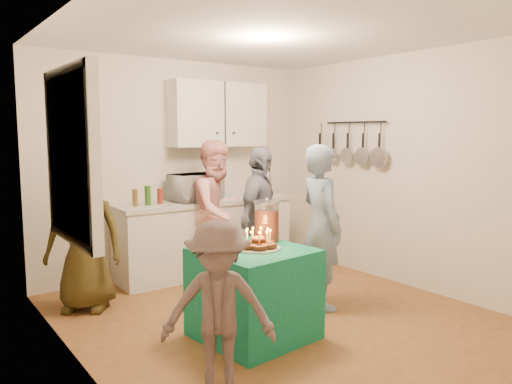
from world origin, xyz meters
TOP-DOWN VIEW (x-y plane):
  - floor at (0.00, 0.00)m, footprint 4.00×4.00m
  - ceiling at (0.00, 0.00)m, footprint 4.00×4.00m
  - back_wall at (0.00, 2.00)m, footprint 3.60×3.60m
  - left_wall at (-1.80, 0.00)m, footprint 4.00×4.00m
  - right_wall at (1.80, 0.00)m, footprint 4.00×4.00m
  - window_night at (-1.77, 0.30)m, footprint 0.04×1.00m
  - counter at (0.20, 1.70)m, footprint 2.20×0.58m
  - countertop at (0.20, 1.70)m, footprint 2.24×0.62m
  - upper_cabinet at (0.50, 1.85)m, footprint 1.30×0.30m
  - pot_rack at (1.72, 0.70)m, footprint 0.12×1.00m
  - microwave at (0.07, 1.70)m, footprint 0.62×0.46m
  - party_table at (-0.45, -0.25)m, footprint 0.93×0.93m
  - donut_cake at (-0.42, -0.27)m, footprint 0.38×0.38m
  - punch_jar at (-0.18, -0.06)m, footprint 0.22×0.22m
  - man_birthday at (0.52, -0.02)m, footprint 0.52×0.66m
  - woman_back_left at (-1.40, 1.27)m, footprint 0.88×0.82m
  - woman_back_center at (0.18, 1.36)m, footprint 0.93×0.81m
  - woman_back_right at (0.39, 0.83)m, footprint 0.97×0.83m
  - child_near_left at (-1.18, -0.87)m, footprint 0.86×0.79m

SIDE VIEW (x-z plane):
  - floor at x=0.00m, z-range 0.00..0.00m
  - party_table at x=-0.45m, z-range 0.00..0.76m
  - counter at x=0.20m, z-range 0.00..0.86m
  - child_near_left at x=-1.18m, z-range 0.00..1.16m
  - woman_back_left at x=-1.40m, z-range 0.00..1.51m
  - woman_back_right at x=0.39m, z-range 0.00..1.57m
  - man_birthday at x=0.52m, z-range 0.00..1.61m
  - woman_back_center at x=0.18m, z-range 0.00..1.64m
  - donut_cake at x=-0.42m, z-range 0.76..0.94m
  - countertop at x=0.20m, z-range 0.86..0.91m
  - punch_jar at x=-0.18m, z-range 0.76..1.10m
  - microwave at x=0.07m, z-range 0.91..1.23m
  - back_wall at x=0.00m, z-range 1.30..1.30m
  - left_wall at x=-1.80m, z-range 1.30..1.30m
  - right_wall at x=1.80m, z-range 1.30..1.30m
  - window_night at x=-1.77m, z-range 0.95..2.15m
  - pot_rack at x=1.72m, z-range 1.30..1.90m
  - upper_cabinet at x=0.50m, z-range 1.55..2.35m
  - ceiling at x=0.00m, z-range 2.60..2.60m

